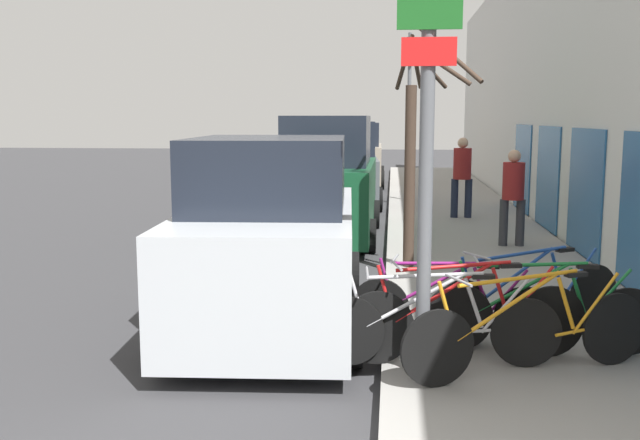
{
  "coord_description": "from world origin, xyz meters",
  "views": [
    {
      "loc": [
        1.07,
        -2.53,
        2.42
      ],
      "look_at": [
        0.25,
        5.61,
        1.24
      ],
      "focal_mm": 40.0,
      "sensor_mm": 36.0,
      "label": 1
    }
  ],
  "objects": [
    {
      "name": "bicycle_1",
      "position": [
        1.5,
        3.85,
        0.53
      ],
      "size": [
        2.25,
        0.44,
        0.89
      ],
      "rotation": [
        0.0,
        0.0,
        1.64
      ],
      "color": "black",
      "rests_on": "sidewalk_curb"
    },
    {
      "name": "traffic_light",
      "position": [
        1.5,
        17.11,
        3.03
      ],
      "size": [
        0.2,
        0.3,
        4.5
      ],
      "color": "#595B60",
      "rests_on": "sidewalk_curb"
    },
    {
      "name": "street_tree",
      "position": [
        1.4,
        8.31,
        1.96
      ],
      "size": [
        1.19,
        2.09,
        3.68
      ],
      "color": "#3D2D23",
      "rests_on": "sidewalk_curb"
    },
    {
      "name": "bicycle_0",
      "position": [
        2.3,
        3.69,
        0.55
      ],
      "size": [
        2.29,
        1.02,
        0.93
      ],
      "rotation": [
        0.0,
        0.0,
        1.98
      ],
      "color": "black",
      "rests_on": "sidewalk_curb"
    },
    {
      "name": "bicycle_3",
      "position": [
        2.54,
        4.34,
        0.54
      ],
      "size": [
        2.26,
        0.44,
        0.91
      ],
      "rotation": [
        0.0,
        0.0,
        1.57
      ],
      "color": "black",
      "rests_on": "sidewalk_curb"
    },
    {
      "name": "bicycle_5",
      "position": [
        2.55,
        4.99,
        0.54
      ],
      "size": [
        2.12,
        1.26,
        0.91
      ],
      "rotation": [
        0.0,
        0.0,
        2.1
      ],
      "color": "black",
      "rests_on": "sidewalk_curb"
    },
    {
      "name": "sidewalk_curb",
      "position": [
        2.6,
        14.0,
        0.07
      ],
      "size": [
        3.2,
        32.0,
        0.15
      ],
      "color": "gray",
      "rests_on": "ground"
    },
    {
      "name": "parked_car_3",
      "position": [
        -0.2,
        22.63,
        1.01
      ],
      "size": [
        2.04,
        4.19,
        2.22
      ],
      "rotation": [
        0.0,
        0.0,
        0.02
      ],
      "color": "gray",
      "rests_on": "ground"
    },
    {
      "name": "signpost",
      "position": [
        1.36,
        3.61,
        1.98
      ],
      "size": [
        0.54,
        0.14,
        3.42
      ],
      "color": "#595B60",
      "rests_on": "sidewalk_curb"
    },
    {
      "name": "parked_car_1",
      "position": [
        -0.18,
        11.49,
        1.1
      ],
      "size": [
        1.98,
        4.62,
        2.44
      ],
      "rotation": [
        0.0,
        0.0,
        -0.0
      ],
      "color": "#144728",
      "rests_on": "ground"
    },
    {
      "name": "pedestrian_near",
      "position": [
        3.2,
        10.24,
        1.13
      ],
      "size": [
        0.45,
        0.38,
        1.7
      ],
      "rotation": [
        0.0,
        0.0,
        3.2
      ],
      "color": "#333338",
      "rests_on": "sidewalk_curb"
    },
    {
      "name": "building_facade",
      "position": [
        4.35,
        13.93,
        3.22
      ],
      "size": [
        0.23,
        32.0,
        6.5
      ],
      "color": "silver",
      "rests_on": "ground"
    },
    {
      "name": "ground_plane",
      "position": [
        0.0,
        11.2,
        0.0
      ],
      "size": [
        80.0,
        80.0,
        0.0
      ],
      "primitive_type": "plane",
      "color": "#333335"
    },
    {
      "name": "parked_car_2",
      "position": [
        -0.23,
        16.96,
        1.03
      ],
      "size": [
        2.16,
        4.59,
        2.3
      ],
      "rotation": [
        0.0,
        0.0,
        0.06
      ],
      "color": "#51565B",
      "rests_on": "ground"
    },
    {
      "name": "parked_car_0",
      "position": [
        -0.3,
        5.43,
        1.0
      ],
      "size": [
        2.25,
        4.46,
        2.2
      ],
      "rotation": [
        0.0,
        0.0,
        0.06
      ],
      "color": "#B2B7BC",
      "rests_on": "ground"
    },
    {
      "name": "pedestrian_far",
      "position": [
        2.65,
        13.78,
        1.2
      ],
      "size": [
        0.48,
        0.4,
        1.81
      ],
      "rotation": [
        0.0,
        0.0,
        0.04
      ],
      "color": "#1E2338",
      "rests_on": "sidewalk_curb"
    },
    {
      "name": "bicycle_2",
      "position": [
        1.77,
        4.04,
        0.55
      ],
      "size": [
        2.31,
        0.64,
        0.95
      ],
      "rotation": [
        0.0,
        0.0,
        1.79
      ],
      "color": "black",
      "rests_on": "sidewalk_curb"
    },
    {
      "name": "bicycle_4",
      "position": [
        1.69,
        4.58,
        0.52
      ],
      "size": [
        2.06,
        0.47,
        0.85
      ],
      "rotation": [
        0.0,
        0.0,
        1.42
      ],
      "color": "black",
      "rests_on": "sidewalk_curb"
    }
  ]
}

